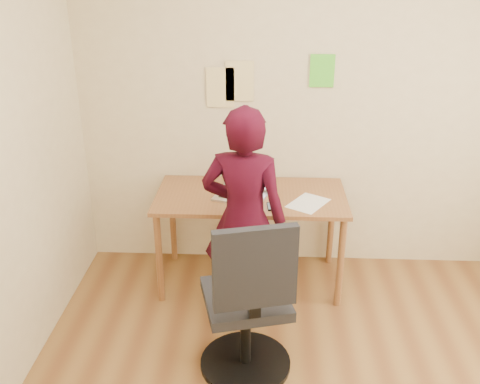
# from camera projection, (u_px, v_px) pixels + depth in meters

# --- Properties ---
(room) EXTENTS (3.58, 3.58, 2.78)m
(room) POSITION_uv_depth(u_px,v_px,m) (334.00, 198.00, 2.42)
(room) COLOR brown
(room) RESTS_ON ground
(desk) EXTENTS (1.40, 0.70, 0.74)m
(desk) POSITION_uv_depth(u_px,v_px,m) (251.00, 205.00, 3.98)
(desk) COLOR brown
(desk) RESTS_ON ground
(laptop) EXTENTS (0.44, 0.41, 0.26)m
(laptop) POSITION_uv_depth(u_px,v_px,m) (243.00, 188.00, 3.92)
(laptop) COLOR #B6B6BD
(laptop) RESTS_ON desk
(paper_sheet) EXTENTS (0.34, 0.37, 0.00)m
(paper_sheet) POSITION_uv_depth(u_px,v_px,m) (308.00, 203.00, 3.81)
(paper_sheet) COLOR white
(paper_sheet) RESTS_ON desk
(phone) EXTENTS (0.08, 0.13, 0.01)m
(phone) POSITION_uv_depth(u_px,v_px,m) (272.00, 207.00, 3.74)
(phone) COLOR black
(phone) RESTS_ON desk
(wall_note_left) EXTENTS (0.21, 0.00, 0.30)m
(wall_note_left) POSITION_uv_depth(u_px,v_px,m) (220.00, 88.00, 3.99)
(wall_note_left) COLOR #F4DB91
(wall_note_left) RESTS_ON room
(wall_note_mid) EXTENTS (0.21, 0.00, 0.30)m
(wall_note_mid) POSITION_uv_depth(u_px,v_px,m) (240.00, 81.00, 3.96)
(wall_note_mid) COLOR #F4DB91
(wall_note_mid) RESTS_ON room
(wall_note_right) EXTENTS (0.18, 0.00, 0.24)m
(wall_note_right) POSITION_uv_depth(u_px,v_px,m) (322.00, 71.00, 3.91)
(wall_note_right) COLOR #5AE032
(wall_note_right) RESTS_ON room
(office_chair) EXTENTS (0.58, 0.59, 1.08)m
(office_chair) POSITION_uv_depth(u_px,v_px,m) (248.00, 310.00, 3.11)
(office_chair) COLOR black
(office_chair) RESTS_ON ground
(person) EXTENTS (0.61, 0.45, 1.54)m
(person) POSITION_uv_depth(u_px,v_px,m) (244.00, 220.00, 3.50)
(person) COLOR #360716
(person) RESTS_ON ground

